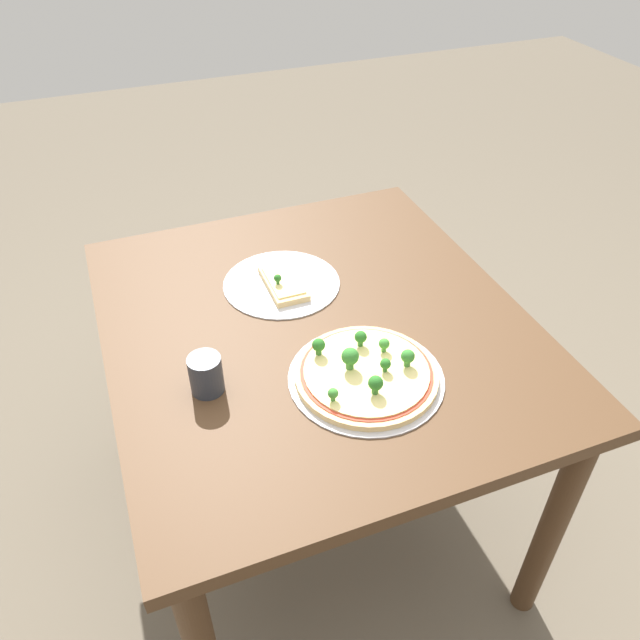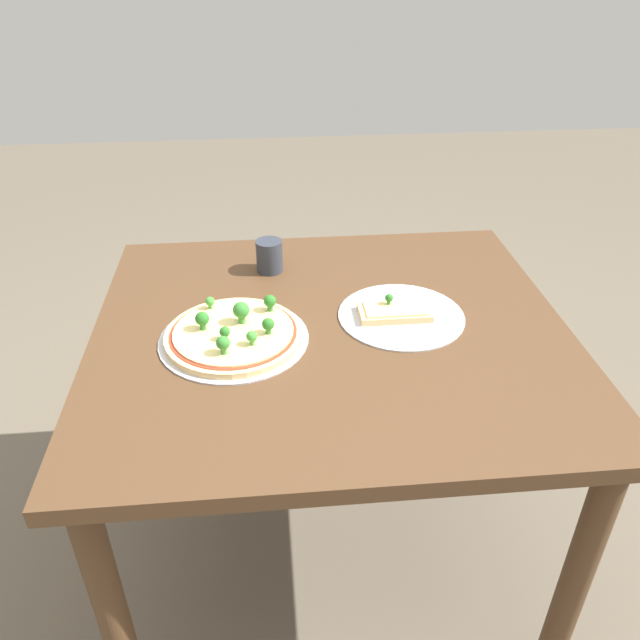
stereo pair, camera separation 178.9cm
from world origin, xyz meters
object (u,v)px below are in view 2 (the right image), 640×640
object	(u,v)px
pizza_tray_slice	(398,314)
drinking_cup	(269,256)
dining_table	(331,363)
pizza_tray_whole	(234,334)

from	to	relation	value
pizza_tray_slice	drinking_cup	xyz separation A→B (m)	(0.28, -0.25, 0.03)
dining_table	pizza_tray_slice	distance (m)	0.19
pizza_tray_whole	pizza_tray_slice	xyz separation A→B (m)	(-0.37, -0.06, -0.01)
pizza_tray_slice	drinking_cup	bearing A→B (deg)	-41.49
dining_table	pizza_tray_whole	world-z (taller)	pizza_tray_whole
drinking_cup	pizza_tray_slice	bearing A→B (deg)	138.51
pizza_tray_slice	pizza_tray_whole	bearing A→B (deg)	8.94
dining_table	pizza_tray_slice	xyz separation A→B (m)	(-0.16, -0.03, 0.11)
pizza_tray_whole	dining_table	bearing A→B (deg)	-172.23
pizza_tray_whole	pizza_tray_slice	bearing A→B (deg)	-171.06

